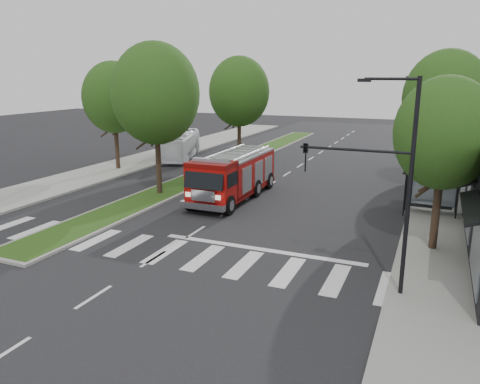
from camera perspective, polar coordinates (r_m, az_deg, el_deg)
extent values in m
plane|color=black|center=(24.74, -5.43, -4.90)|extent=(140.00, 140.00, 0.00)
cube|color=gray|center=(31.58, 24.47, -1.77)|extent=(5.00, 80.00, 0.15)
cube|color=gray|center=(40.70, -16.86, 2.25)|extent=(5.00, 80.00, 0.15)
cube|color=gray|center=(42.94, -1.14, 3.45)|extent=(3.00, 50.00, 0.14)
cube|color=#264714|center=(42.93, -1.14, 3.55)|extent=(2.60, 49.50, 0.02)
cylinder|color=black|center=(28.78, 19.43, -0.33)|extent=(0.08, 0.08, 2.50)
cylinder|color=black|center=(28.78, 24.98, -0.86)|extent=(0.08, 0.08, 2.50)
cylinder|color=black|center=(29.94, 19.59, 0.20)|extent=(0.08, 0.08, 2.50)
cylinder|color=black|center=(29.94, 24.93, -0.31)|extent=(0.08, 0.08, 2.50)
cube|color=black|center=(29.05, 22.47, 2.16)|extent=(3.20, 1.60, 0.12)
cube|color=#8C99A5|center=(30.00, 22.27, 0.08)|extent=(2.80, 0.04, 1.80)
cube|color=black|center=(29.50, 22.11, -1.64)|extent=(2.40, 0.40, 0.08)
cylinder|color=black|center=(23.36, 22.78, -2.32)|extent=(0.36, 0.36, 3.74)
ellipsoid|color=#14330D|center=(22.67, 23.66, 6.59)|extent=(4.40, 4.40, 5.06)
cylinder|color=black|center=(35.02, 23.09, 3.41)|extent=(0.36, 0.36, 4.40)
ellipsoid|color=#14330D|center=(34.56, 23.79, 10.42)|extent=(5.60, 5.60, 6.44)
cylinder|color=black|center=(44.94, 23.16, 5.26)|extent=(0.36, 0.36, 3.96)
ellipsoid|color=#14330D|center=(44.58, 23.65, 10.18)|extent=(5.00, 5.00, 5.75)
cylinder|color=black|center=(32.14, -9.92, 3.66)|extent=(0.36, 0.36, 4.62)
ellipsoid|color=#14330D|center=(31.64, -10.27, 11.72)|extent=(5.80, 5.80, 6.67)
cylinder|color=black|center=(44.42, -0.10, 6.60)|extent=(0.36, 0.36, 4.40)
ellipsoid|color=#14330D|center=(44.06, -0.10, 12.15)|extent=(5.60, 5.60, 6.44)
cylinder|color=black|center=(41.58, -14.78, 5.46)|extent=(0.36, 0.36, 4.18)
ellipsoid|color=#14330D|center=(41.19, -15.14, 11.08)|extent=(5.20, 5.20, 5.98)
cylinder|color=black|center=(17.52, 19.94, -0.08)|extent=(0.16, 0.16, 8.00)
cylinder|color=black|center=(17.10, 17.99, 12.99)|extent=(1.80, 0.10, 0.10)
cube|color=black|center=(17.21, 14.92, 13.03)|extent=(0.45, 0.20, 0.12)
cylinder|color=black|center=(17.44, 13.76, 5.01)|extent=(4.00, 0.10, 0.10)
imported|color=black|center=(17.88, 7.98, 4.20)|extent=(0.18, 0.22, 1.10)
cylinder|color=black|center=(40.73, 21.99, 7.44)|extent=(0.16, 0.16, 8.00)
cylinder|color=black|center=(40.56, 21.21, 13.03)|extent=(1.80, 0.10, 0.10)
cube|color=black|center=(40.60, 19.91, 13.07)|extent=(0.45, 0.20, 0.12)
cube|color=#640605|center=(31.15, -0.75, 0.21)|extent=(2.73, 9.05, 0.27)
cube|color=#9A0A08|center=(31.67, -0.14, 2.54)|extent=(2.72, 6.90, 2.15)
cube|color=#9A0A08|center=(27.94, -3.47, 0.93)|extent=(2.70, 1.95, 2.26)
cube|color=#B2B2B7|center=(31.46, -0.14, 4.56)|extent=(2.72, 6.90, 0.13)
cylinder|color=#B2B2B7|center=(31.81, -1.75, 5.05)|extent=(0.14, 6.46, 0.11)
cylinder|color=#B2B2B7|center=(31.07, 1.51, 4.83)|extent=(0.14, 6.46, 0.11)
cube|color=silver|center=(27.12, -4.59, -1.73)|extent=(2.80, 0.39, 0.38)
cube|color=#8C99A5|center=(27.64, -3.52, 3.87)|extent=(2.37, 0.39, 0.19)
cylinder|color=black|center=(28.48, -5.97, -1.10)|extent=(0.38, 1.19, 1.18)
cylinder|color=black|center=(27.41, -1.41, -1.63)|extent=(0.38, 1.19, 1.18)
cylinder|color=black|center=(32.39, -2.16, 0.84)|extent=(0.38, 1.19, 1.18)
cylinder|color=black|center=(31.46, 1.94, 0.44)|extent=(0.38, 1.19, 1.18)
cylinder|color=black|center=(34.69, -0.37, 1.75)|extent=(0.38, 1.19, 1.18)
cylinder|color=black|center=(33.82, 3.50, 1.40)|extent=(0.38, 1.19, 1.18)
imported|color=white|center=(46.39, -7.19, 5.68)|extent=(5.10, 9.51, 2.59)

